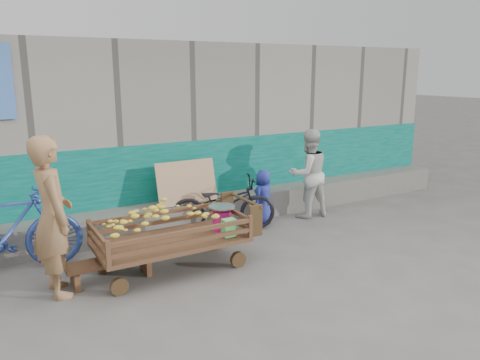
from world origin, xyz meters
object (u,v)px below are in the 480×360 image
woman (308,174)px  bicycle_blue (5,232)px  banana_cart (168,227)px  vendor_man (53,217)px  bicycle_dark (223,205)px  child (264,197)px  bench (111,265)px

woman → bicycle_blue: woman is taller
banana_cart → bicycle_blue: bicycle_blue is taller
banana_cart → vendor_man: (-1.35, 0.07, 0.33)m
vendor_man → banana_cart: bearing=-98.0°
vendor_man → bicycle_blue: vendor_man is taller
bicycle_dark → child: bearing=-70.2°
vendor_man → bicycle_blue: bearing=21.8°
child → bicycle_dark: child is taller
child → bicycle_blue: size_ratio=0.50×
bicycle_blue → child: bearing=-85.8°
bench → bicycle_dark: bicycle_dark is taller
woman → child: bearing=1.7°
bench → vendor_man: size_ratio=0.59×
bench → bicycle_blue: size_ratio=0.59×
vendor_man → child: 3.61m
banana_cart → bicycle_blue: bearing=151.8°
woman → bicycle_blue: 4.81m
vendor_man → child: vendor_man is taller
bench → vendor_man: (-0.62, -0.02, 0.73)m
vendor_man → bicycle_blue: size_ratio=1.00×
bench → child: size_ratio=1.17×
banana_cart → vendor_man: vendor_man is taller
banana_cart → child: (2.11, 1.01, -0.14)m
banana_cart → woman: woman is taller
child → vendor_man: bearing=-10.9°
bench → woman: 3.87m
banana_cart → bicycle_blue: 2.05m
vendor_man → child: size_ratio=2.00×
bicycle_dark → bicycle_blue: bearing=111.2°
bench → child: child is taller
bench → bicycle_blue: bearing=140.9°
bicycle_blue → banana_cart: bearing=-114.6°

